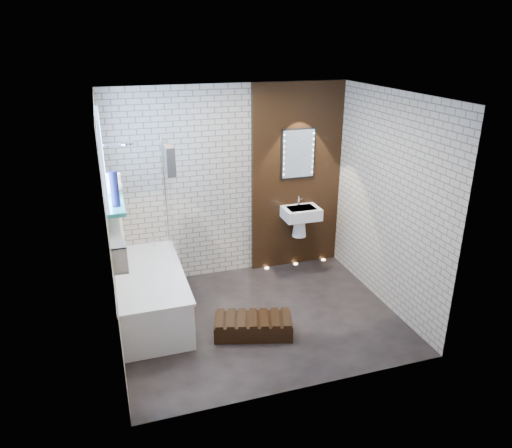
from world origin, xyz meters
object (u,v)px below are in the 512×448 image
object	(u,v)px
washbasin	(301,217)
walnut_step	(253,327)
bathtub	(150,294)
led_mirror	(298,154)
bath_screen	(169,201)

from	to	relation	value
washbasin	walnut_step	xyz separation A→B (m)	(-1.13, -1.37, -0.69)
bathtub	walnut_step	size ratio (longest dim) A/B	2.01
bathtub	washbasin	xyz separation A→B (m)	(2.17, 0.62, 0.50)
washbasin	led_mirror	xyz separation A→B (m)	(0.00, 0.16, 0.86)
bathtub	washbasin	distance (m)	2.32
bathtub	led_mirror	xyz separation A→B (m)	(2.17, 0.78, 1.36)
bath_screen	walnut_step	world-z (taller)	bath_screen
led_mirror	walnut_step	size ratio (longest dim) A/B	0.81
led_mirror	walnut_step	xyz separation A→B (m)	(-1.13, -1.53, -1.55)
bath_screen	walnut_step	distance (m)	1.82
bath_screen	walnut_step	bearing A→B (deg)	-59.80
bathtub	walnut_step	bearing A→B (deg)	-35.61
bath_screen	walnut_step	size ratio (longest dim) A/B	1.62
bathtub	led_mirror	world-z (taller)	led_mirror
walnut_step	bathtub	bearing A→B (deg)	144.39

